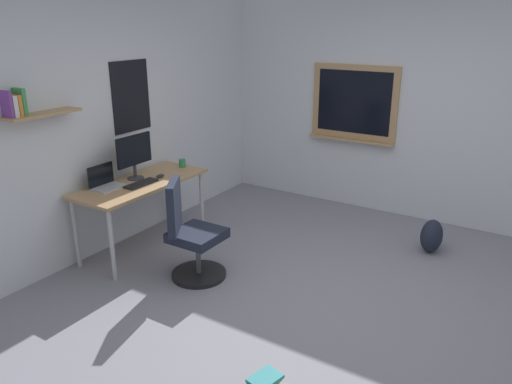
{
  "coord_description": "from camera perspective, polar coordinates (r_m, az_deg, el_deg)",
  "views": [
    {
      "loc": [
        -3.47,
        -1.52,
        2.33
      ],
      "look_at": [
        0.1,
        0.72,
        0.85
      ],
      "focal_mm": 34.9,
      "sensor_mm": 36.0,
      "label": 1
    }
  ],
  "objects": [
    {
      "name": "keyboard",
      "position": [
        5.14,
        -13.03,
        0.95
      ],
      "size": [
        0.37,
        0.13,
        0.02
      ],
      "primitive_type": "cube",
      "color": "black",
      "rests_on": "desk"
    },
    {
      "name": "ground_plane",
      "position": [
        4.45,
        7.34,
        -12.42
      ],
      "size": [
        5.2,
        5.2,
        0.0
      ],
      "primitive_type": "plane",
      "color": "gray",
      "rests_on": "ground"
    },
    {
      "name": "laptop",
      "position": [
        5.12,
        -16.86,
        1.06
      ],
      "size": [
        0.31,
        0.21,
        0.23
      ],
      "color": "#ADAFB5",
      "rests_on": "desk"
    },
    {
      "name": "backpack",
      "position": [
        5.54,
        19.47,
        -4.76
      ],
      "size": [
        0.32,
        0.22,
        0.35
      ],
      "primitive_type": "ellipsoid",
      "color": "#1E2333",
      "rests_on": "ground"
    },
    {
      "name": "computer_mouse",
      "position": [
        5.33,
        -10.93,
        1.83
      ],
      "size": [
        0.1,
        0.06,
        0.03
      ],
      "primitive_type": "ellipsoid",
      "color": "#262628",
      "rests_on": "desk"
    },
    {
      "name": "office_chair",
      "position": [
        4.68,
        -7.5,
        -5.13
      ],
      "size": [
        0.55,
        0.57,
        0.95
      ],
      "color": "black",
      "rests_on": "ground"
    },
    {
      "name": "monitor_primary",
      "position": [
        5.26,
        -13.79,
        4.27
      ],
      "size": [
        0.46,
        0.17,
        0.46
      ],
      "color": "#38383D",
      "rests_on": "desk"
    },
    {
      "name": "desk",
      "position": [
        5.27,
        -13.0,
        0.42
      ],
      "size": [
        1.46,
        0.62,
        0.74
      ],
      "color": "tan",
      "rests_on": "ground"
    },
    {
      "name": "wall_back",
      "position": [
        5.37,
        -16.59,
        7.5
      ],
      "size": [
        5.0,
        0.3,
        2.6
      ],
      "color": "silver",
      "rests_on": "ground"
    },
    {
      "name": "wall_right",
      "position": [
        6.21,
        17.41,
        8.91
      ],
      "size": [
        0.22,
        5.0,
        2.6
      ],
      "color": "silver",
      "rests_on": "ground"
    },
    {
      "name": "coffee_mug",
      "position": [
        5.65,
        -8.44,
        3.29
      ],
      "size": [
        0.08,
        0.08,
        0.09
      ],
      "primitive_type": "cylinder",
      "color": "#338C4C",
      "rests_on": "desk"
    }
  ]
}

